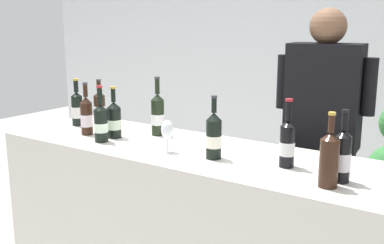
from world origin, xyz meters
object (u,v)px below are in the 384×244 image
at_px(wine_bottle_4, 77,108).
at_px(wine_bottle_9, 342,156).
at_px(wine_bottle_8, 329,159).
at_px(wine_bottle_10, 114,120).
at_px(wine_bottle_6, 100,108).
at_px(wine_bottle_7, 101,123).
at_px(wine_bottle_5, 87,116).
at_px(wine_glass, 167,131).
at_px(person_server, 320,159).
at_px(wine_bottle_3, 214,136).
at_px(wine_bottle_2, 158,114).
at_px(wine_bottle_0, 287,143).

height_order(wine_bottle_4, wine_bottle_9, wine_bottle_9).
distance_m(wine_bottle_8, wine_bottle_10, 1.34).
relative_size(wine_bottle_6, wine_bottle_7, 0.93).
bearing_deg(wine_bottle_4, wine_bottle_5, -30.82).
bearing_deg(wine_bottle_6, wine_glass, -20.64).
distance_m(wine_bottle_9, wine_glass, 0.91).
bearing_deg(wine_bottle_6, wine_bottle_7, -44.06).
bearing_deg(wine_glass, person_server, 54.01).
bearing_deg(wine_bottle_3, wine_bottle_4, 172.70).
height_order(wine_bottle_2, wine_bottle_6, wine_bottle_2).
height_order(wine_bottle_6, wine_bottle_9, wine_bottle_9).
distance_m(wine_bottle_4, wine_bottle_7, 0.50).
bearing_deg(wine_bottle_8, wine_bottle_9, 74.19).
distance_m(wine_bottle_4, wine_glass, 0.92).
bearing_deg(wine_bottle_4, wine_bottle_8, -7.50).
height_order(wine_bottle_0, person_server, person_server).
bearing_deg(wine_bottle_5, wine_bottle_3, -0.16).
relative_size(wine_bottle_3, wine_glass, 1.86).
height_order(wine_bottle_3, wine_bottle_4, wine_bottle_3).
distance_m(wine_bottle_5, wine_bottle_8, 1.54).
distance_m(wine_bottle_2, wine_glass, 0.40).
bearing_deg(wine_bottle_2, wine_bottle_3, -23.55).
bearing_deg(wine_bottle_3, wine_bottle_8, -7.87).
xyz_separation_m(wine_bottle_0, wine_bottle_2, (-0.91, 0.16, 0.01)).
distance_m(wine_bottle_4, wine_bottle_8, 1.80).
bearing_deg(wine_bottle_6, wine_bottle_5, -59.92).
bearing_deg(wine_bottle_9, wine_glass, -177.08).
height_order(wine_bottle_3, wine_bottle_6, wine_bottle_3).
height_order(wine_bottle_8, wine_bottle_10, wine_bottle_8).
bearing_deg(person_server, wine_bottle_5, -148.57).
height_order(wine_bottle_6, wine_glass, wine_bottle_6).
xyz_separation_m(wine_bottle_3, wine_bottle_7, (-0.72, -0.08, -0.00)).
distance_m(wine_bottle_0, wine_bottle_4, 1.53).
distance_m(wine_bottle_3, wine_bottle_7, 0.72).
bearing_deg(wine_bottle_2, wine_glass, -44.40).
distance_m(wine_bottle_10, wine_glass, 0.46).
xyz_separation_m(wine_bottle_9, wine_glass, (-0.91, -0.05, -0.00)).
bearing_deg(wine_bottle_0, wine_bottle_6, 172.50).
xyz_separation_m(wine_bottle_8, wine_bottle_10, (-1.34, 0.12, -0.02)).
xyz_separation_m(wine_bottle_6, person_server, (1.38, 0.49, -0.25)).
xyz_separation_m(wine_bottle_6, wine_bottle_8, (1.69, -0.35, 0.01)).
height_order(wine_bottle_9, wine_bottle_10, wine_bottle_9).
height_order(wine_bottle_5, wine_bottle_10, wine_bottle_5).
bearing_deg(wine_bottle_6, person_server, 19.42).
bearing_deg(wine_bottle_2, person_server, 30.90).
height_order(wine_bottle_6, person_server, person_server).
distance_m(wine_bottle_3, wine_bottle_9, 0.64).
bearing_deg(wine_bottle_10, wine_bottle_9, -1.22).
xyz_separation_m(wine_bottle_9, wine_bottle_10, (-1.37, 0.03, -0.01)).
bearing_deg(wine_bottle_7, wine_bottle_0, 8.06).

